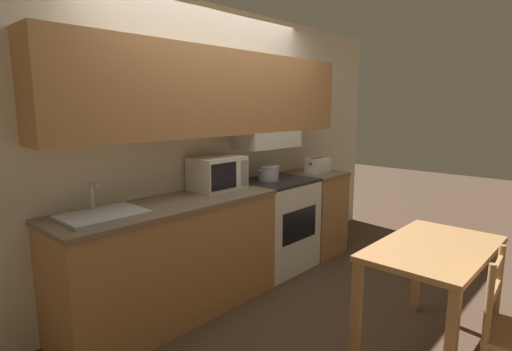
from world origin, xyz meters
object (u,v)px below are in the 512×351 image
sink_basin (103,214)px  dining_table (433,263)px  stove_range (276,224)px  toaster (318,165)px  microwave (217,173)px  cooking_pot (269,172)px

sink_basin → dining_table: sink_basin is taller
stove_range → toaster: toaster is taller
toaster → stove_range: bearing=178.0°
microwave → dining_table: bearing=-80.6°
stove_range → sink_basin: 1.89m
stove_range → sink_basin: size_ratio=1.73×
sink_basin → dining_table: size_ratio=0.50×
cooking_pot → toaster: 0.76m
sink_basin → dining_table: (1.42, -1.68, -0.31)m
cooking_pot → toaster: size_ratio=1.05×
cooking_pot → microwave: (-0.64, 0.05, 0.07)m
stove_range → sink_basin: sink_basin is taller
cooking_pot → sink_basin: size_ratio=0.55×
sink_basin → dining_table: 2.22m
dining_table → microwave: bearing=99.4°
microwave → sink_basin: 1.14m
stove_range → cooking_pot: cooking_pot is taller
microwave → stove_range: bearing=-8.3°
cooking_pot → microwave: size_ratio=0.65×
toaster → microwave: bearing=174.8°
cooking_pot → microwave: microwave is taller
cooking_pot → toaster: (0.76, -0.08, 0.00)m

